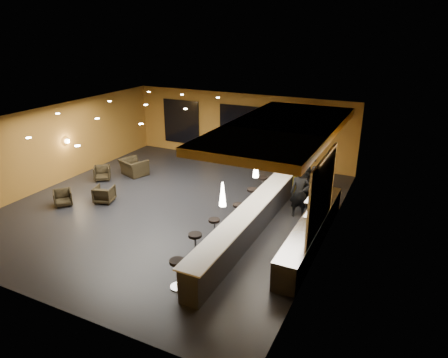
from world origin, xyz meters
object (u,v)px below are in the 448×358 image
at_px(staff_c, 315,187).
at_px(bar_stool_1, 195,243).
at_px(pendant_2, 280,147).
at_px(staff_a, 300,193).
at_px(column, 291,151).
at_px(armchair_c, 102,173).
at_px(pendant_1, 256,167).
at_px(armchair_b, 104,194).
at_px(bar_stool_2, 214,227).
at_px(bar_counter, 249,224).
at_px(armchair_a, 63,198).
at_px(pendant_0, 223,194).
at_px(armchair_d, 134,167).
at_px(bar_stool_4, 252,196).
at_px(staff_b, 306,188).
at_px(prep_counter, 311,232).
at_px(bar_stool_5, 263,184).
at_px(bar_stool_0, 177,270).
at_px(bar_stool_3, 238,211).

height_order(staff_c, bar_stool_1, staff_c).
distance_m(pendant_2, staff_a, 1.90).
height_order(column, armchair_c, column).
distance_m(pendant_1, armchair_c, 8.51).
xyz_separation_m(armchair_b, bar_stool_1, (5.40, -2.06, 0.21)).
bearing_deg(bar_stool_2, bar_counter, 36.72).
relative_size(column, armchair_a, 5.04).
relative_size(column, pendant_0, 5.00).
xyz_separation_m(pendant_0, pendant_2, (0.00, 5.00, 0.00)).
bearing_deg(armchair_b, armchair_d, -91.37).
xyz_separation_m(column, bar_stool_4, (-0.74, -2.48, -1.22)).
bearing_deg(staff_b, armchair_a, -156.46).
bearing_deg(pendant_2, pendant_1, -90.00).
xyz_separation_m(prep_counter, bar_stool_1, (-2.94, -2.45, 0.12)).
xyz_separation_m(pendant_2, bar_stool_5, (-0.84, 0.52, -1.83)).
height_order(armchair_a, bar_stool_5, bar_stool_5).
distance_m(prep_counter, bar_stool_5, 4.15).
distance_m(pendant_2, armchair_a, 8.77).
height_order(bar_counter, bar_stool_0, bar_counter).
bearing_deg(pendant_1, bar_stool_5, 105.56).
bearing_deg(prep_counter, staff_b, 109.52).
relative_size(pendant_1, bar_stool_0, 0.81).
xyz_separation_m(column, staff_a, (1.07, -2.31, -0.80)).
relative_size(pendant_1, armchair_c, 0.97).
height_order(pendant_1, armchair_a, pendant_1).
bearing_deg(pendant_1, bar_stool_1, -111.08).
xyz_separation_m(armchair_d, bar_stool_0, (6.57, -6.58, 0.17)).
bearing_deg(bar_stool_1, staff_a, 64.60).
distance_m(staff_a, staff_c, 0.99).
distance_m(pendant_1, bar_stool_2, 2.40).
xyz_separation_m(pendant_0, staff_a, (1.07, 4.29, -1.40)).
bearing_deg(bar_stool_1, bar_counter, 64.17).
height_order(staff_a, bar_stool_4, staff_a).
relative_size(staff_c, armchair_c, 2.41).
height_order(bar_counter, prep_counter, bar_counter).
bearing_deg(staff_a, bar_stool_1, -131.34).
bearing_deg(bar_stool_4, armchair_b, -160.32).
bearing_deg(bar_stool_5, staff_a, -32.96).
distance_m(staff_a, armchair_a, 9.25).
relative_size(staff_a, bar_stool_4, 2.28).
bearing_deg(prep_counter, staff_a, 117.58).
distance_m(armchair_a, bar_stool_2, 6.68).
distance_m(staff_b, bar_stool_2, 4.24).
height_order(pendant_2, bar_stool_2, pendant_2).
height_order(bar_stool_3, bar_stool_5, bar_stool_5).
relative_size(staff_c, bar_stool_2, 2.24).
xyz_separation_m(bar_counter, staff_b, (1.12, 2.98, 0.38)).
bearing_deg(bar_stool_1, armchair_b, 159.08).
bearing_deg(prep_counter, pendant_2, 128.66).
bearing_deg(armchair_c, column, -20.38).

